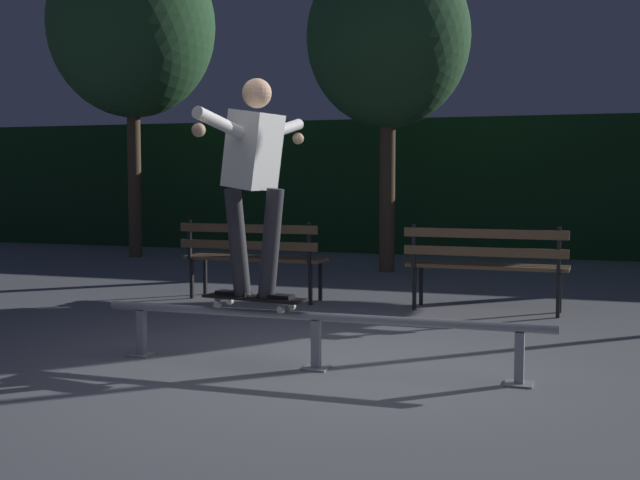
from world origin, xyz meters
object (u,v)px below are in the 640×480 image
Objects in this scene: grind_rail at (316,326)px; tree_far_left at (132,26)px; skateboard at (254,299)px; skateboarder at (254,168)px; park_bench_left_center at (486,259)px; tree_behind_benches at (388,39)px; park_bench_leftmost at (252,252)px.

tree_far_left is at bearing 129.22° from grind_rail.
skateboard reaches higher than grind_rail.
tree_far_left is (-4.99, 6.69, 2.42)m from skateboarder.
tree_behind_benches is (-1.76, 3.13, 2.75)m from park_bench_left_center.
tree_far_left is at bearing 134.25° from park_bench_leftmost.
tree_far_left reaches higher than skateboarder.
tree_far_left reaches higher than skateboard.
skateboarder is at bearing -53.26° from tree_far_left.
grind_rail is 0.61× the size of tree_far_left.
tree_far_left is at bearing 170.60° from tree_behind_benches.
tree_behind_benches is at bearing 76.47° from park_bench_leftmost.
park_bench_left_center is (2.52, 0.00, 0.00)m from park_bench_leftmost.
skateboarder is (0.00, -0.00, 0.94)m from skateboard.
grind_rail is at bearing -81.20° from tree_behind_benches.
tree_behind_benches is (0.75, 3.13, 2.75)m from park_bench_leftmost.
skateboard is at bearing -85.66° from tree_behind_benches.
grind_rail is 2.94m from park_bench_left_center.
grind_rail is 3.27m from park_bench_leftmost.
tree_far_left is (-5.46, 6.69, 3.53)m from grind_rail.
grind_rail is at bearing -0.00° from skateboard.
park_bench_leftmost is at bearing 113.25° from skateboard.
grind_rail is at bearing -106.76° from park_bench_left_center.
skateboarder is at bearing -66.70° from park_bench_leftmost.
tree_behind_benches is (-0.45, 5.94, 1.87)m from skateboarder.
park_bench_leftmost is 6.35m from tree_far_left.
tree_behind_benches is (-0.92, 5.94, 2.98)m from grind_rail.
skateboarder is 0.34× the size of tree_behind_benches.
tree_far_left is at bearing 148.35° from park_bench_left_center.
skateboard is 0.94m from skateboarder.
grind_rail is at bearing 0.06° from skateboarder.
tree_behind_benches reaches higher than skateboard.
skateboarder is (-0.47, -0.00, 1.11)m from grind_rail.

